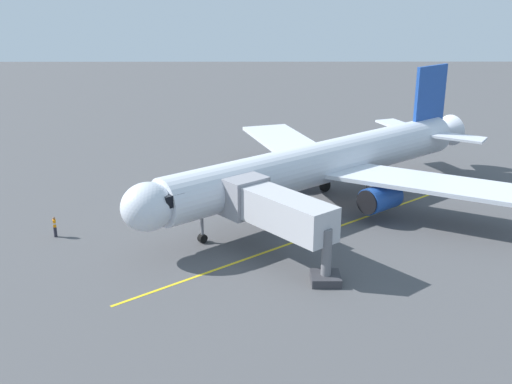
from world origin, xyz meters
TOP-DOWN VIEW (x-y plane):
  - ground_plane at (0.00, 0.00)m, footprint 220.00×220.00m
  - apron_lead_in_line at (1.87, 6.40)m, footprint 30.96×25.69m
  - airplane at (1.66, 0.22)m, footprint 33.80×32.13m
  - jet_bridge at (6.92, 11.55)m, footprint 8.87×10.03m
  - ground_crew_marshaller at (24.21, 7.85)m, footprint 0.37×0.46m

SIDE VIEW (x-z plane):
  - ground_plane at x=0.00m, z-range 0.00..0.00m
  - apron_lead_in_line at x=1.87m, z-range 0.00..0.01m
  - ground_crew_marshaller at x=24.21m, z-range 0.03..1.74m
  - jet_bridge at x=6.92m, z-range 1.06..6.46m
  - airplane at x=1.66m, z-range -1.75..9.75m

